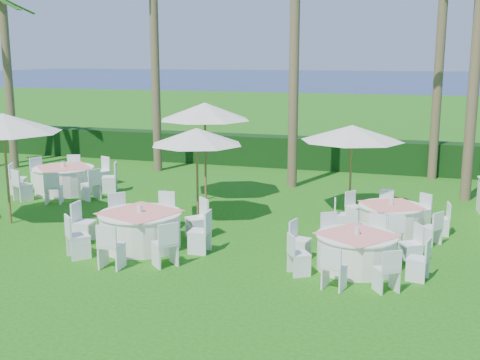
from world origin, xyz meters
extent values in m
plane|color=#1F570F|center=(0.00, 0.00, 0.00)|extent=(120.00, 120.00, 0.00)
cube|color=black|center=(0.00, 12.00, 0.60)|extent=(34.00, 1.00, 1.20)
plane|color=#061542|center=(0.00, 102.00, 0.00)|extent=(260.00, 260.00, 0.00)
cylinder|color=white|center=(0.17, 0.95, 0.40)|extent=(1.84, 1.84, 0.80)
cylinder|color=white|center=(0.17, 0.95, 0.81)|extent=(1.91, 1.91, 0.03)
cube|color=#FF8D7C|center=(0.17, 0.95, 0.83)|extent=(1.90, 1.90, 0.01)
cylinder|color=silver|center=(0.17, 0.95, 0.92)|extent=(0.13, 0.13, 0.17)
cube|color=white|center=(1.14, 2.01, 0.48)|extent=(0.63, 0.63, 0.96)
cube|color=white|center=(0.11, 2.39, 0.48)|extent=(0.46, 0.46, 0.96)
cube|color=white|center=(-0.89, 1.93, 0.48)|extent=(0.63, 0.63, 0.96)
cube|color=white|center=(-1.27, 0.89, 0.48)|extent=(0.46, 0.46, 0.96)
cube|color=white|center=(-0.81, -0.10, 0.48)|extent=(0.63, 0.63, 0.96)
cube|color=white|center=(0.23, -0.48, 0.48)|extent=(0.46, 0.46, 0.96)
cube|color=white|center=(1.22, -0.02, 0.48)|extent=(0.63, 0.63, 0.96)
cube|color=white|center=(1.60, 1.01, 0.48)|extent=(0.46, 0.46, 0.96)
cylinder|color=white|center=(5.08, 0.99, 0.35)|extent=(1.61, 1.61, 0.70)
cylinder|color=white|center=(5.08, 0.99, 0.71)|extent=(1.68, 1.68, 0.03)
cube|color=#FF8D7C|center=(5.08, 0.99, 0.74)|extent=(1.81, 1.81, 0.01)
cylinder|color=silver|center=(5.08, 0.99, 0.82)|extent=(0.11, 0.11, 0.15)
cube|color=white|center=(6.14, 1.68, 0.42)|extent=(0.54, 0.54, 0.84)
cube|color=white|center=(5.35, 2.23, 0.42)|extent=(0.47, 0.47, 0.84)
cube|color=white|center=(4.40, 2.05, 0.42)|extent=(0.54, 0.54, 0.84)
cube|color=white|center=(3.85, 1.26, 0.42)|extent=(0.47, 0.47, 0.84)
cube|color=white|center=(4.02, 0.31, 0.42)|extent=(0.54, 0.54, 0.84)
cube|color=white|center=(4.81, -0.24, 0.42)|extent=(0.47, 0.47, 0.84)
cube|color=white|center=(5.76, -0.06, 0.42)|extent=(0.54, 0.54, 0.84)
cube|color=white|center=(6.31, 0.73, 0.42)|extent=(0.47, 0.47, 0.84)
cylinder|color=white|center=(-4.74, 5.31, 0.40)|extent=(1.85, 1.85, 0.80)
cylinder|color=white|center=(-4.74, 5.31, 0.81)|extent=(1.93, 1.93, 0.03)
cube|color=#FF8D7C|center=(-4.74, 5.31, 0.84)|extent=(2.11, 2.11, 0.01)
cylinder|color=silver|center=(-4.74, 5.31, 0.92)|extent=(0.13, 0.13, 0.17)
cube|color=white|center=(-3.39, 5.84, 0.48)|extent=(0.58, 0.58, 0.96)
cube|color=white|center=(-4.16, 6.64, 0.48)|extent=(0.59, 0.59, 0.96)
cube|color=white|center=(-5.27, 6.66, 0.48)|extent=(0.58, 0.58, 0.96)
cube|color=white|center=(-6.07, 5.89, 0.48)|extent=(0.59, 0.59, 0.96)
cube|color=white|center=(-6.09, 4.78, 0.48)|extent=(0.58, 0.58, 0.96)
cube|color=white|center=(-5.32, 3.99, 0.48)|extent=(0.59, 0.59, 0.96)
cube|color=white|center=(-4.21, 3.97, 0.48)|extent=(0.58, 0.58, 0.96)
cube|color=white|center=(-3.41, 4.74, 0.48)|extent=(0.59, 0.59, 0.96)
cylinder|color=white|center=(5.58, 3.89, 0.34)|extent=(1.55, 1.55, 0.67)
cylinder|color=white|center=(5.58, 3.89, 0.68)|extent=(1.61, 1.61, 0.03)
cube|color=#FF8D7C|center=(5.58, 3.89, 0.71)|extent=(1.71, 1.71, 0.01)
cylinder|color=silver|center=(5.58, 3.89, 0.79)|extent=(0.11, 0.11, 0.14)
cube|color=white|center=(6.78, 4.07, 0.40)|extent=(0.43, 0.43, 0.80)
cube|color=white|center=(6.30, 4.86, 0.40)|extent=(0.53, 0.53, 0.80)
cube|color=white|center=(5.40, 5.08, 0.40)|extent=(0.43, 0.43, 0.80)
cube|color=white|center=(4.61, 4.60, 0.40)|extent=(0.53, 0.53, 0.80)
cube|color=white|center=(4.39, 3.71, 0.40)|extent=(0.43, 0.43, 0.80)
cube|color=white|center=(4.87, 2.92, 0.40)|extent=(0.53, 0.53, 0.80)
cube|color=white|center=(5.77, 2.70, 0.40)|extent=(0.43, 0.43, 0.80)
cube|color=white|center=(6.56, 3.17, 0.40)|extent=(0.53, 0.53, 0.80)
cylinder|color=brown|center=(-4.03, 1.75, 1.40)|extent=(0.07, 0.07, 2.79)
cone|color=silver|center=(-4.03, 1.75, 2.65)|extent=(2.94, 2.94, 0.50)
sphere|color=brown|center=(-4.03, 1.75, 2.82)|extent=(0.11, 0.11, 0.11)
cylinder|color=brown|center=(0.62, 3.40, 1.20)|extent=(0.06, 0.06, 2.41)
cone|color=silver|center=(0.62, 3.40, 2.29)|extent=(2.43, 2.43, 0.43)
sphere|color=brown|center=(0.62, 3.40, 2.44)|extent=(0.10, 0.10, 0.10)
cylinder|color=brown|center=(-0.06, 5.80, 1.43)|extent=(0.07, 0.07, 2.86)
cone|color=silver|center=(-0.06, 5.80, 2.71)|extent=(2.78, 2.78, 0.51)
sphere|color=brown|center=(-0.06, 5.80, 2.89)|extent=(0.11, 0.11, 0.11)
cylinder|color=brown|center=(4.37, 5.42, 1.20)|extent=(0.06, 0.06, 2.39)
cone|color=silver|center=(4.37, 5.42, 2.27)|extent=(2.82, 2.82, 0.43)
sphere|color=brown|center=(4.37, 5.42, 2.42)|extent=(0.10, 0.10, 0.10)
cylinder|color=brown|center=(-9.17, 8.59, 5.30)|extent=(0.32, 0.32, 10.59)
cylinder|color=brown|center=(-3.50, 9.73, 4.79)|extent=(0.32, 0.32, 9.59)
cylinder|color=brown|center=(6.57, 11.30, 4.60)|extent=(0.32, 0.32, 9.21)
cylinder|color=brown|center=(7.55, 8.15, 4.49)|extent=(0.32, 0.32, 8.98)
cube|color=#1C4A12|center=(-9.53, 9.20, 6.45)|extent=(1.57, 1.92, 1.00)
camera|label=1|loc=(6.34, -11.04, 4.34)|focal=45.00mm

